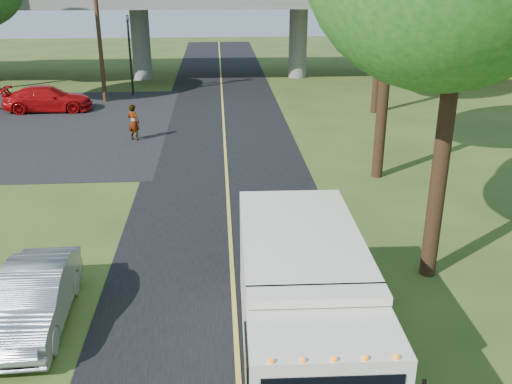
{
  "coord_description": "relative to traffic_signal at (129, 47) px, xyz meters",
  "views": [
    {
      "loc": [
        -0.29,
        -12.79,
        8.07
      ],
      "look_at": [
        0.82,
        3.53,
        1.6
      ],
      "focal_mm": 40.0,
      "sensor_mm": 36.0,
      "label": 1
    }
  ],
  "objects": [
    {
      "name": "red_sedan",
      "position": [
        -4.43,
        -4.33,
        -2.45
      ],
      "size": [
        5.21,
        2.26,
        1.49
      ],
      "primitive_type": "imported",
      "rotation": [
        0.0,
        0.0,
        1.61
      ],
      "color": "#AC0A0C",
      "rests_on": "ground"
    },
    {
      "name": "road",
      "position": [
        6.0,
        -16.0,
        -3.19
      ],
      "size": [
        7.0,
        90.0,
        0.02
      ],
      "primitive_type": "cube",
      "color": "black",
      "rests_on": "ground"
    },
    {
      "name": "pedestrian",
      "position": [
        1.52,
        -10.95,
        -2.29
      ],
      "size": [
        0.79,
        0.7,
        1.81
      ],
      "primitive_type": "imported",
      "rotation": [
        0.0,
        0.0,
        2.63
      ],
      "color": "gray",
      "rests_on": "ground"
    },
    {
      "name": "ground",
      "position": [
        6.0,
        -26.0,
        -3.2
      ],
      "size": [
        120.0,
        120.0,
        0.0
      ],
      "primitive_type": "plane",
      "color": "#354A1A",
      "rests_on": "ground"
    },
    {
      "name": "overpass",
      "position": [
        6.0,
        6.0,
        1.36
      ],
      "size": [
        54.0,
        10.0,
        7.3
      ],
      "color": "slate",
      "rests_on": "ground"
    },
    {
      "name": "step_van",
      "position": [
        7.38,
        -28.81,
        -1.63
      ],
      "size": [
        2.65,
        6.92,
        2.89
      ],
      "rotation": [
        0.0,
        0.0,
        -0.02
      ],
      "color": "silver",
      "rests_on": "ground"
    },
    {
      "name": "silver_sedan",
      "position": [
        1.21,
        -26.76,
        -2.49
      ],
      "size": [
        1.67,
        4.35,
        1.41
      ],
      "primitive_type": "imported",
      "rotation": [
        0.0,
        0.0,
        0.04
      ],
      "color": "gray",
      "rests_on": "ground"
    },
    {
      "name": "traffic_signal",
      "position": [
        0.0,
        0.0,
        0.0
      ],
      "size": [
        0.18,
        0.22,
        5.2
      ],
      "color": "black",
      "rests_on": "ground"
    },
    {
      "name": "lane_line",
      "position": [
        6.0,
        -16.0,
        -3.17
      ],
      "size": [
        0.12,
        90.0,
        0.01
      ],
      "primitive_type": "cube",
      "color": "gold",
      "rests_on": "road"
    },
    {
      "name": "parking_lot",
      "position": [
        -5.0,
        -8.0,
        -3.19
      ],
      "size": [
        16.0,
        18.0,
        0.01
      ],
      "primitive_type": "cube",
      "color": "black",
      "rests_on": "ground"
    },
    {
      "name": "utility_pole",
      "position": [
        -1.5,
        -2.0,
        1.4
      ],
      "size": [
        1.6,
        0.26,
        9.0
      ],
      "color": "#472D19",
      "rests_on": "ground"
    }
  ]
}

